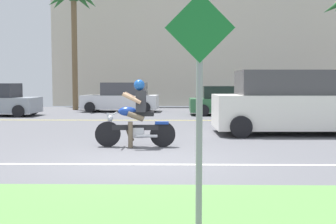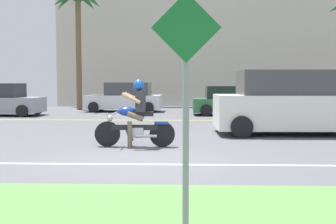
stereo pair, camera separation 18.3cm
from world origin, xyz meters
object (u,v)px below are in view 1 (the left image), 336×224
object	(u,v)px
parked_car_1	(122,98)
parked_car_2	(232,101)
motorcyclist	(136,118)
suv_nearby	(290,103)
street_sign	(199,98)
parked_car_3	(321,99)
palm_tree_0	(73,5)

from	to	relation	value
parked_car_1	parked_car_2	xyz separation A→B (m)	(5.70, -2.17, -0.07)
motorcyclist	suv_nearby	size ratio (longest dim) A/B	0.42
motorcyclist	street_sign	distance (m)	6.56
parked_car_1	suv_nearby	bearing A→B (deg)	-55.69
suv_nearby	street_sign	bearing A→B (deg)	-110.20
parked_car_2	parked_car_3	distance (m)	5.18
parked_car_1	street_sign	xyz separation A→B (m)	(3.13, -18.57, 0.73)
parked_car_2	street_sign	bearing A→B (deg)	-98.89
parked_car_1	street_sign	size ratio (longest dim) A/B	1.72
motorcyclist	street_sign	world-z (taller)	street_sign
suv_nearby	palm_tree_0	xyz separation A→B (m)	(-9.35, 10.79, 5.04)
motorcyclist	parked_car_2	xyz separation A→B (m)	(3.76, 9.99, -0.04)
parked_car_1	parked_car_3	bearing A→B (deg)	-2.77
parked_car_2	palm_tree_0	world-z (taller)	palm_tree_0
suv_nearby	street_sign	distance (m)	9.70
parked_car_3	palm_tree_0	xyz separation A→B (m)	(-13.48, 1.82, 5.29)
street_sign	suv_nearby	bearing A→B (deg)	69.80
motorcyclist	palm_tree_0	world-z (taller)	palm_tree_0
parked_car_1	street_sign	bearing A→B (deg)	-80.43
palm_tree_0	street_sign	xyz separation A→B (m)	(6.01, -19.88, -4.53)
motorcyclist	street_sign	xyz separation A→B (m)	(1.19, -6.41, 0.76)
motorcyclist	parked_car_1	bearing A→B (deg)	99.07
street_sign	parked_car_2	bearing A→B (deg)	81.11
parked_car_2	palm_tree_0	xyz separation A→B (m)	(-8.57, 3.48, 5.33)
motorcyclist	parked_car_2	size ratio (longest dim) A/B	0.47
suv_nearby	parked_car_3	size ratio (longest dim) A/B	1.11
parked_car_3	palm_tree_0	bearing A→B (deg)	172.32
parked_car_2	street_sign	xyz separation A→B (m)	(-2.57, -16.40, 0.80)
street_sign	palm_tree_0	bearing A→B (deg)	106.82
parked_car_1	palm_tree_0	size ratio (longest dim) A/B	0.58
parked_car_2	parked_car_3	xyz separation A→B (m)	(4.91, 1.66, 0.03)
parked_car_1	parked_car_3	xyz separation A→B (m)	(10.61, -0.51, -0.04)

